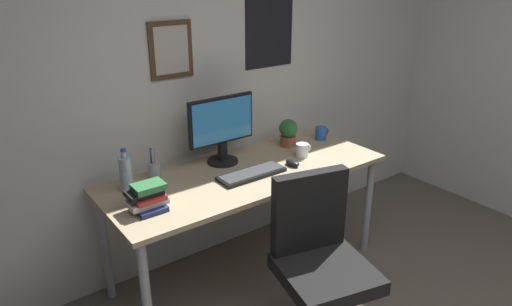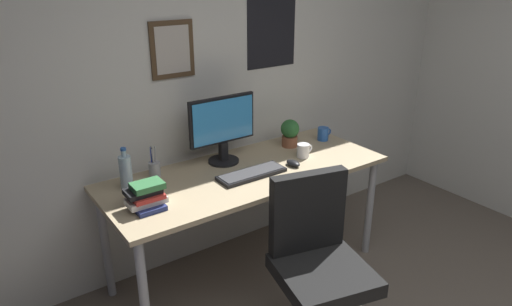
# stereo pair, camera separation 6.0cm
# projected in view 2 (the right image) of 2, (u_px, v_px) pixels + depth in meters

# --- Properties ---
(wall_back) EXTENTS (4.40, 0.10, 2.60)m
(wall_back) POSITION_uv_depth(u_px,v_px,m) (220.00, 70.00, 3.05)
(wall_back) COLOR silver
(wall_back) RESTS_ON ground_plane
(desk) EXTENTS (1.79, 0.72, 0.75)m
(desk) POSITION_uv_depth(u_px,v_px,m) (247.00, 181.00, 2.90)
(desk) COLOR tan
(desk) RESTS_ON ground_plane
(office_chair) EXTENTS (0.58, 0.58, 0.95)m
(office_chair) POSITION_uv_depth(u_px,v_px,m) (317.00, 255.00, 2.42)
(office_chair) COLOR black
(office_chair) RESTS_ON ground_plane
(monitor) EXTENTS (0.46, 0.20, 0.43)m
(monitor) POSITION_uv_depth(u_px,v_px,m) (222.00, 127.00, 2.91)
(monitor) COLOR black
(monitor) RESTS_ON desk
(keyboard) EXTENTS (0.43, 0.15, 0.03)m
(keyboard) POSITION_uv_depth(u_px,v_px,m) (252.00, 174.00, 2.80)
(keyboard) COLOR black
(keyboard) RESTS_ON desk
(computer_mouse) EXTENTS (0.06, 0.11, 0.04)m
(computer_mouse) POSITION_uv_depth(u_px,v_px,m) (293.00, 163.00, 2.93)
(computer_mouse) COLOR black
(computer_mouse) RESTS_ON desk
(water_bottle) EXTENTS (0.07, 0.07, 0.25)m
(water_bottle) POSITION_uv_depth(u_px,v_px,m) (126.00, 172.00, 2.59)
(water_bottle) COLOR silver
(water_bottle) RESTS_ON desk
(coffee_mug_near) EXTENTS (0.12, 0.08, 0.09)m
(coffee_mug_near) POSITION_uv_depth(u_px,v_px,m) (303.00, 150.00, 3.06)
(coffee_mug_near) COLOR white
(coffee_mug_near) RESTS_ON desk
(coffee_mug_far) EXTENTS (0.12, 0.08, 0.10)m
(coffee_mug_far) POSITION_uv_depth(u_px,v_px,m) (323.00, 134.00, 3.36)
(coffee_mug_far) COLOR #2659B2
(coffee_mug_far) RESTS_ON desk
(potted_plant) EXTENTS (0.13, 0.13, 0.20)m
(potted_plant) POSITION_uv_depth(u_px,v_px,m) (290.00, 132.00, 3.22)
(potted_plant) COLOR brown
(potted_plant) RESTS_ON desk
(pen_cup) EXTENTS (0.07, 0.07, 0.20)m
(pen_cup) POSITION_uv_depth(u_px,v_px,m) (155.00, 169.00, 2.76)
(pen_cup) COLOR #9EA0A5
(pen_cup) RESTS_ON desk
(book_stack_left) EXTENTS (0.20, 0.16, 0.14)m
(book_stack_left) POSITION_uv_depth(u_px,v_px,m) (146.00, 196.00, 2.40)
(book_stack_left) COLOR navy
(book_stack_left) RESTS_ON desk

